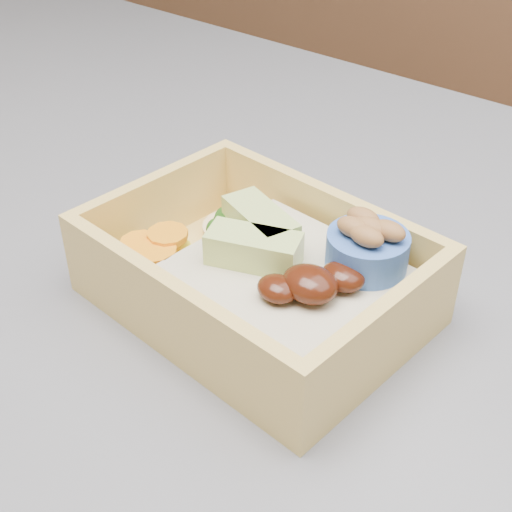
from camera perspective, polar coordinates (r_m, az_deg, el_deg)
The scene contains 1 object.
bento_box at distance 0.45m, azimuth 0.74°, elevation -1.60°, with size 0.21×0.16×0.07m.
Camera 1 is at (0.33, -0.36, 1.22)m, focal length 50.00 mm.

